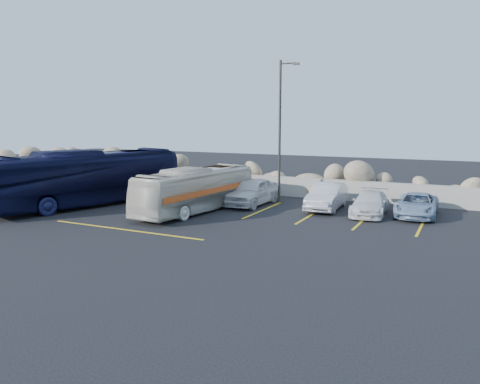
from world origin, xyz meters
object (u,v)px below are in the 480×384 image
at_px(lamppost, 281,128).
at_px(vintage_bus, 196,189).
at_px(car_a, 252,192).
at_px(car_c, 370,203).
at_px(car_d, 417,205).
at_px(car_b, 327,197).
at_px(tour_coach, 87,178).

height_order(lamppost, vintage_bus, lamppost).
xyz_separation_m(lamppost, car_a, (-1.15, -1.31, -3.55)).
relative_size(car_c, car_d, 0.97).
xyz_separation_m(car_a, car_c, (6.49, 0.07, -0.17)).
distance_m(car_b, car_d, 4.50).
relative_size(lamppost, car_d, 1.96).
relative_size(vintage_bus, tour_coach, 0.74).
relative_size(lamppost, vintage_bus, 0.97).
height_order(car_a, car_b, car_a).
bearing_deg(vintage_bus, car_c, 25.63).
bearing_deg(car_a, car_b, 9.00).
xyz_separation_m(vintage_bus, tour_coach, (-6.36, -1.19, 0.40)).
distance_m(lamppost, car_c, 6.63).
height_order(car_a, car_c, car_a).
distance_m(vintage_bus, car_d, 11.09).
relative_size(vintage_bus, car_a, 1.87).
bearing_deg(car_d, car_c, -165.12).
bearing_deg(car_d, car_a, -176.76).
bearing_deg(lamppost, tour_coach, -149.37).
bearing_deg(vintage_bus, car_b, 35.85).
distance_m(tour_coach, car_a, 9.21).
distance_m(lamppost, car_a, 3.95).
bearing_deg(car_c, car_b, 166.24).
bearing_deg(vintage_bus, car_d, 24.80).
distance_m(car_a, car_c, 6.49).
bearing_deg(car_c, tour_coach, -167.06).
bearing_deg(lamppost, car_b, -15.08).
bearing_deg(tour_coach, vintage_bus, 26.28).
distance_m(car_a, car_b, 4.17).
xyz_separation_m(tour_coach, car_a, (8.16, 4.20, -0.80)).
height_order(lamppost, tour_coach, lamppost).
distance_m(lamppost, car_d, 8.39).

